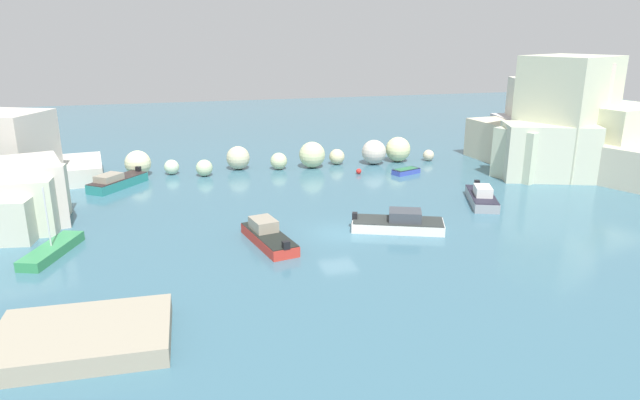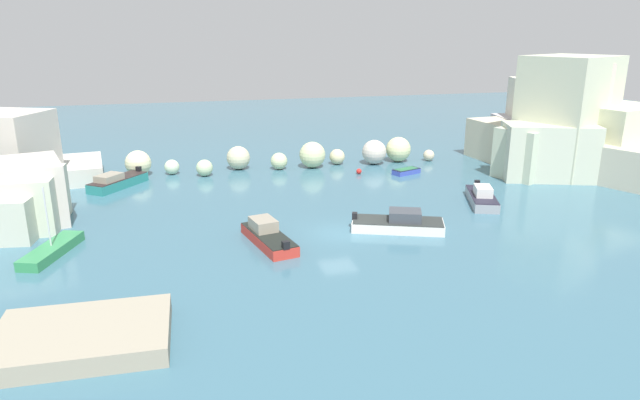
{
  "view_description": "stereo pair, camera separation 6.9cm",
  "coord_description": "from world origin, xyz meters",
  "px_view_note": "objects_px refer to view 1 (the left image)",
  "views": [
    {
      "loc": [
        -10.82,
        -35.51,
        13.71
      ],
      "look_at": [
        0.0,
        5.0,
        1.0
      ],
      "focal_mm": 31.55,
      "sensor_mm": 36.0,
      "label": 1
    },
    {
      "loc": [
        -10.76,
        -35.53,
        13.71
      ],
      "look_at": [
        0.0,
        5.0,
        1.0
      ],
      "focal_mm": 31.55,
      "sensor_mm": 36.0,
      "label": 2
    }
  ],
  "objects_px": {
    "moored_boat_2": "(52,250)",
    "moored_boat_4": "(399,223)",
    "moored_boat_0": "(268,236)",
    "channel_buoy": "(359,171)",
    "moored_boat_6": "(117,182)",
    "moored_boat_1": "(406,171)",
    "moored_boat_5": "(482,197)",
    "moored_boat_3": "(115,326)",
    "stone_dock": "(84,337)"
  },
  "relations": [
    {
      "from": "moored_boat_1",
      "to": "moored_boat_3",
      "type": "relative_size",
      "value": 1.37
    },
    {
      "from": "moored_boat_4",
      "to": "moored_boat_6",
      "type": "xyz_separation_m",
      "value": [
        -20.35,
        17.1,
        0.04
      ]
    },
    {
      "from": "moored_boat_0",
      "to": "moored_boat_3",
      "type": "relative_size",
      "value": 2.81
    },
    {
      "from": "moored_boat_2",
      "to": "moored_boat_4",
      "type": "distance_m",
      "value": 23.14
    },
    {
      "from": "moored_boat_2",
      "to": "moored_boat_5",
      "type": "xyz_separation_m",
      "value": [
        32.22,
        2.97,
        0.2
      ]
    },
    {
      "from": "stone_dock",
      "to": "moored_boat_1",
      "type": "bearing_deg",
      "value": 43.92
    },
    {
      "from": "moored_boat_0",
      "to": "moored_boat_3",
      "type": "height_order",
      "value": "moored_boat_0"
    },
    {
      "from": "moored_boat_0",
      "to": "moored_boat_2",
      "type": "bearing_deg",
      "value": 71.81
    },
    {
      "from": "moored_boat_1",
      "to": "moored_boat_6",
      "type": "height_order",
      "value": "moored_boat_6"
    },
    {
      "from": "moored_boat_2",
      "to": "moored_boat_6",
      "type": "distance_m",
      "value": 16.02
    },
    {
      "from": "moored_boat_2",
      "to": "moored_boat_5",
      "type": "bearing_deg",
      "value": 115.11
    },
    {
      "from": "stone_dock",
      "to": "moored_boat_5",
      "type": "distance_m",
      "value": 32.51
    },
    {
      "from": "moored_boat_5",
      "to": "moored_boat_4",
      "type": "bearing_deg",
      "value": -43.33
    },
    {
      "from": "stone_dock",
      "to": "moored_boat_5",
      "type": "xyz_separation_m",
      "value": [
        28.85,
        15.0,
        0.07
      ]
    },
    {
      "from": "moored_boat_4",
      "to": "moored_boat_6",
      "type": "distance_m",
      "value": 26.58
    },
    {
      "from": "stone_dock",
      "to": "moored_boat_5",
      "type": "relative_size",
      "value": 1.23
    },
    {
      "from": "moored_boat_3",
      "to": "moored_boat_5",
      "type": "xyz_separation_m",
      "value": [
        27.59,
        13.88,
        0.28
      ]
    },
    {
      "from": "stone_dock",
      "to": "moored_boat_2",
      "type": "xyz_separation_m",
      "value": [
        -3.37,
        12.03,
        -0.13
      ]
    },
    {
      "from": "moored_boat_1",
      "to": "moored_boat_6",
      "type": "relative_size",
      "value": 0.52
    },
    {
      "from": "stone_dock",
      "to": "moored_boat_4",
      "type": "xyz_separation_m",
      "value": [
        19.73,
        10.71,
        0.06
      ]
    },
    {
      "from": "stone_dock",
      "to": "moored_boat_2",
      "type": "relative_size",
      "value": 1.31
    },
    {
      "from": "moored_boat_0",
      "to": "moored_boat_4",
      "type": "xyz_separation_m",
      "value": [
        9.5,
        0.15,
        -0.01
      ]
    },
    {
      "from": "stone_dock",
      "to": "moored_boat_4",
      "type": "relative_size",
      "value": 1.11
    },
    {
      "from": "moored_boat_0",
      "to": "moored_boat_6",
      "type": "relative_size",
      "value": 1.06
    },
    {
      "from": "moored_boat_6",
      "to": "stone_dock",
      "type": "bearing_deg",
      "value": 38.95
    },
    {
      "from": "moored_boat_2",
      "to": "moored_boat_6",
      "type": "bearing_deg",
      "value": -170.05
    },
    {
      "from": "stone_dock",
      "to": "moored_boat_1",
      "type": "distance_m",
      "value": 37.18
    },
    {
      "from": "moored_boat_2",
      "to": "moored_boat_4",
      "type": "height_order",
      "value": "moored_boat_2"
    },
    {
      "from": "stone_dock",
      "to": "moored_boat_0",
      "type": "height_order",
      "value": "moored_boat_0"
    },
    {
      "from": "moored_boat_0",
      "to": "moored_boat_1",
      "type": "distance_m",
      "value": 22.49
    },
    {
      "from": "moored_boat_3",
      "to": "moored_boat_2",
      "type": "bearing_deg",
      "value": -65.94
    },
    {
      "from": "moored_boat_3",
      "to": "moored_boat_5",
      "type": "distance_m",
      "value": 30.89
    },
    {
      "from": "stone_dock",
      "to": "moored_boat_4",
      "type": "bearing_deg",
      "value": 28.49
    },
    {
      "from": "moored_boat_2",
      "to": "channel_buoy",
      "type": "bearing_deg",
      "value": 140.13
    },
    {
      "from": "channel_buoy",
      "to": "moored_boat_4",
      "type": "xyz_separation_m",
      "value": [
        -2.49,
        -16.27,
        0.26
      ]
    },
    {
      "from": "channel_buoy",
      "to": "moored_boat_4",
      "type": "relative_size",
      "value": 0.08
    },
    {
      "from": "moored_boat_4",
      "to": "moored_boat_3",
      "type": "bearing_deg",
      "value": -130.77
    },
    {
      "from": "stone_dock",
      "to": "channel_buoy",
      "type": "xyz_separation_m",
      "value": [
        22.23,
        26.98,
        -0.19
      ]
    },
    {
      "from": "moored_boat_2",
      "to": "moored_boat_3",
      "type": "relative_size",
      "value": 2.61
    },
    {
      "from": "moored_boat_6",
      "to": "moored_boat_4",
      "type": "bearing_deg",
      "value": 87.65
    },
    {
      "from": "moored_boat_2",
      "to": "moored_boat_4",
      "type": "xyz_separation_m",
      "value": [
        23.1,
        -1.32,
        0.19
      ]
    },
    {
      "from": "moored_boat_0",
      "to": "moored_boat_2",
      "type": "distance_m",
      "value": 13.68
    },
    {
      "from": "stone_dock",
      "to": "moored_boat_1",
      "type": "xyz_separation_m",
      "value": [
        26.78,
        25.79,
        -0.18
      ]
    },
    {
      "from": "moored_boat_4",
      "to": "moored_boat_6",
      "type": "height_order",
      "value": "moored_boat_4"
    },
    {
      "from": "moored_boat_0",
      "to": "moored_boat_6",
      "type": "height_order",
      "value": "moored_boat_0"
    },
    {
      "from": "channel_buoy",
      "to": "moored_boat_6",
      "type": "distance_m",
      "value": 22.86
    },
    {
      "from": "channel_buoy",
      "to": "moored_boat_5",
      "type": "distance_m",
      "value": 13.69
    },
    {
      "from": "moored_boat_3",
      "to": "moored_boat_4",
      "type": "xyz_separation_m",
      "value": [
        18.48,
        9.59,
        0.27
      ]
    },
    {
      "from": "stone_dock",
      "to": "moored_boat_1",
      "type": "relative_size",
      "value": 2.49
    },
    {
      "from": "moored_boat_1",
      "to": "moored_boat_5",
      "type": "distance_m",
      "value": 10.99
    }
  ]
}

